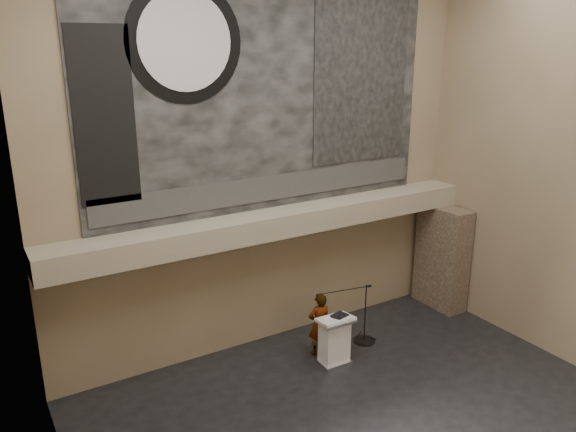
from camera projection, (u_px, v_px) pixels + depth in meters
floor at (380, 431)px, 10.10m from camera, size 10.00×10.00×0.00m
wall_back at (269, 160)px, 12.11m from camera, size 10.00×0.02×8.50m
wall_left at (57, 267)px, 6.37m from camera, size 0.02×8.00×8.50m
soffit at (278, 222)px, 12.16m from camera, size 10.00×0.80×0.50m
sprinkler_left at (212, 249)px, 11.42m from camera, size 0.04×0.04×0.06m
sprinkler_right at (350, 221)px, 13.15m from camera, size 0.04×0.04×0.06m
banner at (269, 92)px, 11.65m from camera, size 8.00×0.05×5.00m
banner_text_strip at (271, 188)px, 12.23m from camera, size 7.76×0.02×0.55m
banner_clock_rim at (185, 41)px, 10.43m from camera, size 2.30×0.02×2.30m
banner_clock_face at (185, 41)px, 10.42m from camera, size 1.84×0.02×1.84m
banner_building_print at (361, 83)px, 12.78m from camera, size 2.60×0.02×3.60m
banner_brick_print at (104, 117)px, 10.03m from camera, size 1.10×0.02×3.20m
stone_pier at (442, 257)px, 14.57m from camera, size 0.60×1.40×2.70m
lectern at (334, 340)px, 12.06m from camera, size 0.76×0.56×1.14m
binder at (340, 316)px, 11.94m from camera, size 0.39×0.34×0.04m
papers at (328, 319)px, 11.81m from camera, size 0.20×0.27×0.00m
speaker_person at (319, 324)px, 12.39m from camera, size 0.58×0.43×1.45m
mic_stand at (363, 333)px, 13.05m from camera, size 1.48×0.52×1.43m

